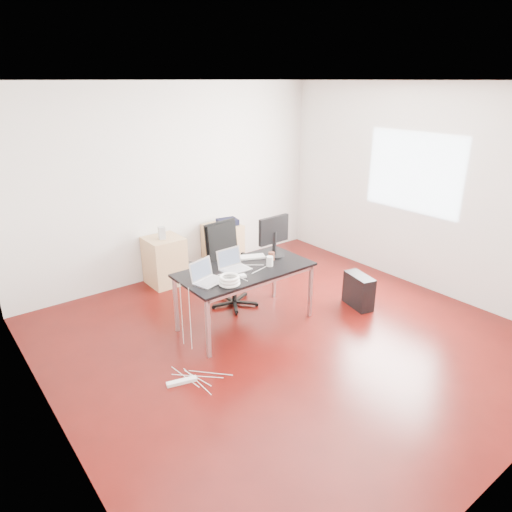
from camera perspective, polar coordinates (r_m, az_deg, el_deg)
room_shell at (r=4.86m, az=4.33°, el=4.34°), size 5.00×5.00×5.00m
desk at (r=5.39m, az=-1.38°, el=-2.10°), size 1.60×0.80×0.73m
office_chair at (r=5.94m, az=-3.34°, el=-0.59°), size 0.52×0.54×1.08m
filing_cabinet_left at (r=6.75m, az=-11.33°, el=-0.59°), size 0.50×0.50×0.70m
filing_cabinet_right at (r=7.22m, az=-4.15°, el=1.25°), size 0.50×0.50×0.70m
pc_tower at (r=6.14m, az=12.70°, el=-4.27°), size 0.30×0.49×0.44m
wastebasket at (r=6.83m, az=-8.74°, el=-2.03°), size 0.31×0.31×0.28m
power_strip at (r=4.73m, az=-9.27°, el=-15.23°), size 0.31×0.14×0.04m
laptop_left at (r=5.03m, az=-6.20°, el=-2.61°), size 0.39×0.33×0.23m
laptop_right at (r=5.33m, az=-2.86°, el=-1.10°), size 0.34×0.26×0.23m
monitor at (r=5.67m, az=2.23°, el=2.74°), size 0.45×0.26×0.51m
keyboard at (r=5.67m, az=-1.10°, el=-0.16°), size 0.46×0.31×0.02m
cup_white at (r=5.42m, az=1.73°, el=-0.66°), size 0.08×0.08×0.12m
cup_brown at (r=5.61m, az=1.94°, el=-0.01°), size 0.09×0.09×0.10m
cable_coil at (r=4.94m, az=-3.35°, el=-3.05°), size 0.24×0.24×0.11m
power_adapter at (r=5.14m, az=-1.69°, el=-2.50°), size 0.08×0.08×0.03m
speaker at (r=6.56m, az=-11.69°, el=2.84°), size 0.10×0.10×0.18m
navy_garment at (r=7.10m, az=-3.58°, el=4.27°), size 0.34×0.29×0.09m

